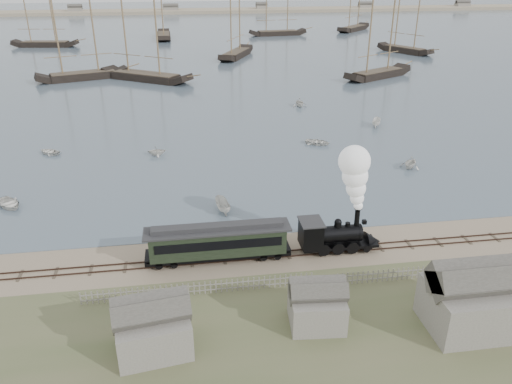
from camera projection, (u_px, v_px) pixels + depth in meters
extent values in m
plane|color=tan|center=(264.00, 245.00, 48.38)|extent=(600.00, 600.00, 0.00)
cube|color=#495A68|center=(195.00, 31.00, 201.05)|extent=(600.00, 336.00, 0.06)
cube|color=#38261E|center=(269.00, 258.00, 46.09)|extent=(120.00, 0.08, 0.12)
cube|color=#38261E|center=(267.00, 252.00, 46.99)|extent=(120.00, 0.08, 0.12)
cube|color=#3F3028|center=(268.00, 256.00, 46.57)|extent=(120.00, 1.80, 0.06)
cube|color=tan|center=(189.00, 13.00, 272.91)|extent=(500.00, 20.00, 1.80)
cube|color=black|center=(339.00, 243.00, 47.19)|extent=(7.24, 2.13, 0.27)
cylinder|color=black|center=(335.00, 234.00, 46.69)|extent=(4.47, 1.60, 1.60)
cube|color=black|center=(311.00, 234.00, 46.28)|extent=(1.92, 2.34, 2.45)
cube|color=#2F2F31|center=(311.00, 222.00, 45.75)|extent=(2.13, 2.55, 0.13)
cylinder|color=black|center=(357.00, 219.00, 46.36)|extent=(0.47, 0.47, 1.70)
sphere|color=black|center=(338.00, 222.00, 46.20)|extent=(0.68, 0.68, 0.68)
cone|color=black|center=(373.00, 242.00, 47.70)|extent=(1.49, 2.13, 2.13)
cube|color=black|center=(364.00, 222.00, 46.62)|extent=(0.37, 0.37, 0.37)
cube|color=black|center=(218.00, 254.00, 45.68)|extent=(13.17, 2.16, 0.33)
cube|color=black|center=(218.00, 241.00, 45.13)|extent=(12.23, 2.35, 2.35)
cube|color=black|center=(219.00, 246.00, 43.96)|extent=(11.29, 0.06, 0.85)
cube|color=black|center=(217.00, 233.00, 46.10)|extent=(11.29, 0.06, 0.85)
cube|color=#2F2F31|center=(218.00, 229.00, 44.62)|extent=(13.17, 2.54, 0.17)
cube|color=#2F2F31|center=(217.00, 227.00, 44.50)|extent=(11.76, 1.13, 0.42)
imported|color=silver|center=(264.00, 239.00, 48.68)|extent=(3.98, 4.72, 0.83)
imported|color=silver|center=(9.00, 203.00, 55.66)|extent=(4.94, 4.75, 0.83)
imported|color=silver|center=(157.00, 151.00, 70.50)|extent=(2.38, 2.72, 1.37)
imported|color=silver|center=(223.00, 206.00, 54.47)|extent=(3.65, 1.93, 1.34)
imported|color=silver|center=(318.00, 142.00, 74.83)|extent=(4.20, 4.59, 0.78)
imported|color=silver|center=(411.00, 162.00, 66.06)|extent=(4.02, 4.01, 1.61)
imported|color=silver|center=(376.00, 123.00, 83.00)|extent=(3.53, 2.64, 1.28)
imported|color=silver|center=(49.00, 151.00, 71.21)|extent=(3.79, 4.04, 0.68)
imported|color=silver|center=(300.00, 102.00, 94.40)|extent=(3.45, 3.07, 1.67)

